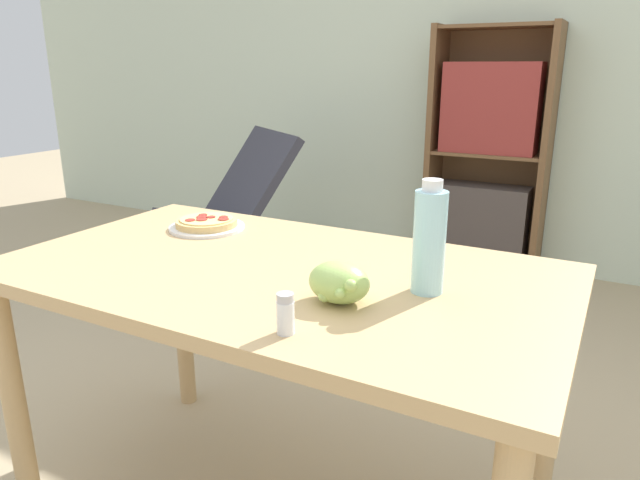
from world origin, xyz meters
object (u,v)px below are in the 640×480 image
pizza_on_plate (207,224)px  lounge_chair_near (225,236)px  bookshelf (487,164)px  drink_bottle (429,240)px  salt_shaker (285,314)px  grape_bunch (339,283)px

pizza_on_plate → lounge_chair_near: lounge_chair_near is taller
pizza_on_plate → bookshelf: bookshelf is taller
drink_bottle → salt_shaker: 0.37m
lounge_chair_near → bookshelf: (1.28, 0.93, 0.39)m
grape_bunch → lounge_chair_near: bearing=134.2°
salt_shaker → lounge_chair_near: bearing=130.7°
grape_bunch → lounge_chair_near: 2.24m
pizza_on_plate → grape_bunch: size_ratio=1.71×
drink_bottle → salt_shaker: drink_bottle is taller
pizza_on_plate → drink_bottle: size_ratio=0.91×
pizza_on_plate → salt_shaker: salt_shaker is taller
pizza_on_plate → grape_bunch: 0.69m
lounge_chair_near → grape_bunch: bearing=-10.2°
salt_shaker → drink_bottle: bearing=62.9°
drink_bottle → bookshelf: bearing=99.3°
drink_bottle → lounge_chair_near: size_ratio=0.25×
drink_bottle → pizza_on_plate: bearing=167.2°
salt_shaker → bookshelf: bearing=94.7°
salt_shaker → pizza_on_plate: bearing=139.8°
bookshelf → salt_shaker: bearing=-85.3°
grape_bunch → bookshelf: (-0.24, 2.49, -0.13)m
salt_shaker → bookshelf: bookshelf is taller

